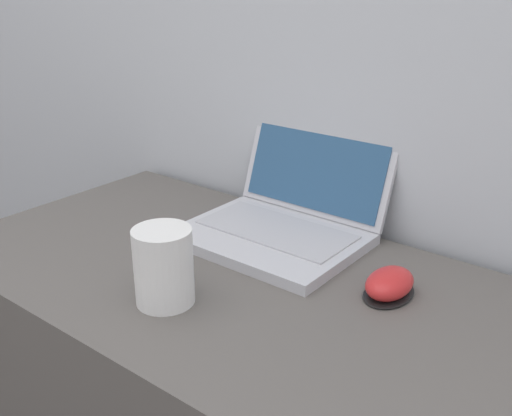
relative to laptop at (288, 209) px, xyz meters
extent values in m
cube|color=silver|center=(0.00, -0.06, -0.04)|extent=(0.32, 0.25, 0.02)
cube|color=#B7B7BC|center=(0.00, -0.04, -0.03)|extent=(0.28, 0.14, 0.00)
cube|color=silver|center=(0.00, 0.10, 0.07)|extent=(0.32, 0.08, 0.21)
cube|color=#2D567F|center=(0.00, 0.10, 0.08)|extent=(0.30, 0.07, 0.19)
cylinder|color=white|center=(0.00, -0.32, 0.01)|extent=(0.09, 0.09, 0.12)
cylinder|color=black|center=(0.00, -0.32, 0.07)|extent=(0.08, 0.08, 0.01)
ellipsoid|color=black|center=(0.26, -0.09, -0.05)|extent=(0.07, 0.10, 0.01)
ellipsoid|color=red|center=(0.26, -0.09, -0.03)|extent=(0.07, 0.10, 0.04)
camera|label=1|loc=(0.60, -0.86, 0.42)|focal=42.00mm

